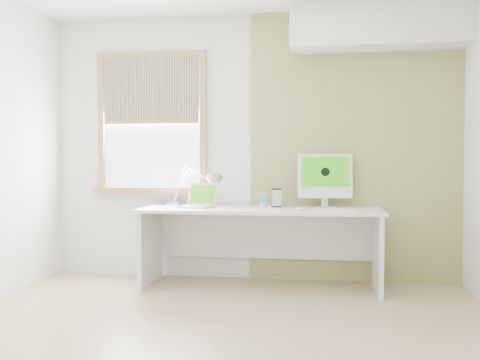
% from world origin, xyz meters
% --- Properties ---
extents(room, '(4.04, 3.54, 2.64)m').
position_xyz_m(room, '(0.00, 0.00, 1.30)').
color(room, tan).
rests_on(room, ground).
extents(accent_wall, '(2.00, 0.02, 2.60)m').
position_xyz_m(accent_wall, '(1.00, 1.74, 1.30)').
color(accent_wall, '#949256').
rests_on(accent_wall, room).
extents(soffit, '(1.60, 0.40, 0.42)m').
position_xyz_m(soffit, '(1.20, 1.57, 2.40)').
color(soffit, white).
rests_on(soffit, room).
extents(window, '(1.20, 0.14, 1.42)m').
position_xyz_m(window, '(-1.00, 1.71, 1.54)').
color(window, olive).
rests_on(window, room).
extents(desk, '(2.20, 0.70, 0.73)m').
position_xyz_m(desk, '(0.14, 1.44, 0.53)').
color(desk, silver).
rests_on(desk, room).
extents(desk_lamp, '(0.64, 0.37, 0.38)m').
position_xyz_m(desk_lamp, '(-0.40, 1.52, 0.93)').
color(desk_lamp, '#B5B8BA').
rests_on(desk_lamp, desk).
extents(laptop, '(0.39, 0.35, 0.22)m').
position_xyz_m(laptop, '(-0.44, 1.40, 0.79)').
color(laptop, '#B5B8BA').
rests_on(laptop, desk).
extents(phone_dock, '(0.08, 0.08, 0.13)m').
position_xyz_m(phone_dock, '(0.15, 1.51, 0.77)').
color(phone_dock, '#B5B8BA').
rests_on(phone_dock, desk).
extents(external_drive, '(0.11, 0.15, 0.17)m').
position_xyz_m(external_drive, '(0.27, 1.55, 0.82)').
color(external_drive, '#B5B8BA').
rests_on(external_drive, desk).
extents(imac, '(0.52, 0.19, 0.50)m').
position_xyz_m(imac, '(0.72, 1.59, 1.01)').
color(imac, '#B5B8BA').
rests_on(imac, desk).
extents(keyboard, '(0.39, 0.12, 0.02)m').
position_xyz_m(keyboard, '(0.82, 1.21, 0.74)').
color(keyboard, white).
rests_on(keyboard, desk).
extents(mouse, '(0.08, 0.12, 0.03)m').
position_xyz_m(mouse, '(0.51, 1.18, 0.75)').
color(mouse, white).
rests_on(mouse, desk).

